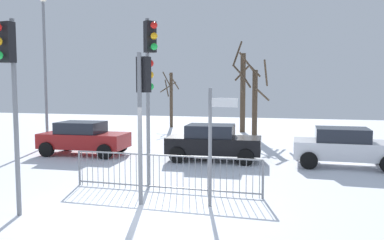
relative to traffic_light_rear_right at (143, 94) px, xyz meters
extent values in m
plane|color=white|center=(0.16, -1.07, -2.84)|extent=(60.00, 60.00, 0.00)
cylinder|color=slate|center=(-0.05, -0.14, -0.90)|extent=(0.11, 0.11, 3.87)
cube|color=black|center=(0.00, 0.01, 0.48)|extent=(0.37, 0.31, 0.90)
sphere|color=red|center=(0.08, 0.25, 0.78)|extent=(0.20, 0.20, 0.20)
sphere|color=orange|center=(0.08, 0.25, 0.48)|extent=(0.20, 0.20, 0.20)
sphere|color=green|center=(0.08, 0.25, 0.18)|extent=(0.20, 0.20, 0.20)
cylinder|color=slate|center=(-2.49, -1.67, -0.56)|extent=(0.11, 0.11, 4.55)
cube|color=black|center=(-2.51, -1.83, 1.16)|extent=(0.34, 0.26, 0.90)
cylinder|color=slate|center=(-0.50, 1.59, -0.33)|extent=(0.11, 0.11, 5.01)
cube|color=black|center=(-0.37, 1.48, 1.62)|extent=(0.38, 0.39, 0.90)
sphere|color=red|center=(-0.19, 1.31, 1.92)|extent=(0.20, 0.20, 0.20)
sphere|color=orange|center=(-0.19, 1.31, 1.62)|extent=(0.20, 0.20, 0.20)
sphere|color=green|center=(-0.19, 1.31, 1.32)|extent=(0.20, 0.20, 0.20)
cylinder|color=slate|center=(1.71, 0.15, -1.35)|extent=(0.09, 0.09, 2.98)
cube|color=white|center=(2.09, 0.03, -0.20)|extent=(0.68, 0.23, 0.22)
cube|color=slate|center=(0.16, 1.20, -1.79)|extent=(5.58, 0.09, 0.04)
cube|color=slate|center=(0.16, 1.20, -2.72)|extent=(5.58, 0.09, 0.04)
cylinder|color=slate|center=(-2.54, 1.23, -2.31)|extent=(0.02, 0.02, 1.05)
cylinder|color=slate|center=(-2.36, 1.23, -2.31)|extent=(0.02, 0.02, 1.05)
cylinder|color=slate|center=(-2.18, 1.22, -2.31)|extent=(0.02, 0.02, 1.05)
cylinder|color=slate|center=(-2.00, 1.22, -2.31)|extent=(0.02, 0.02, 1.05)
cylinder|color=slate|center=(-1.82, 1.22, -2.31)|extent=(0.02, 0.02, 1.05)
cylinder|color=slate|center=(-1.64, 1.22, -2.31)|extent=(0.02, 0.02, 1.05)
cylinder|color=slate|center=(-1.46, 1.22, -2.31)|extent=(0.02, 0.02, 1.05)
cylinder|color=slate|center=(-1.28, 1.22, -2.31)|extent=(0.02, 0.02, 1.05)
cylinder|color=slate|center=(-1.10, 1.21, -2.31)|extent=(0.02, 0.02, 1.05)
cylinder|color=slate|center=(-0.92, 1.21, -2.31)|extent=(0.02, 0.02, 1.05)
cylinder|color=slate|center=(-0.74, 1.21, -2.31)|extent=(0.02, 0.02, 1.05)
cylinder|color=slate|center=(-0.56, 1.21, -2.31)|extent=(0.02, 0.02, 1.05)
cylinder|color=slate|center=(-0.38, 1.21, -2.31)|extent=(0.02, 0.02, 1.05)
cylinder|color=slate|center=(-0.20, 1.21, -2.31)|extent=(0.02, 0.02, 1.05)
cylinder|color=slate|center=(-0.02, 1.20, -2.31)|extent=(0.02, 0.02, 1.05)
cylinder|color=slate|center=(0.16, 1.20, -2.31)|extent=(0.02, 0.02, 1.05)
cylinder|color=slate|center=(0.34, 1.20, -2.31)|extent=(0.02, 0.02, 1.05)
cylinder|color=slate|center=(0.52, 1.20, -2.31)|extent=(0.02, 0.02, 1.05)
cylinder|color=slate|center=(0.70, 1.20, -2.31)|extent=(0.02, 0.02, 1.05)
cylinder|color=slate|center=(0.88, 1.20, -2.31)|extent=(0.02, 0.02, 1.05)
cylinder|color=slate|center=(1.06, 1.19, -2.31)|extent=(0.02, 0.02, 1.05)
cylinder|color=slate|center=(1.24, 1.19, -2.31)|extent=(0.02, 0.02, 1.05)
cylinder|color=slate|center=(1.42, 1.19, -2.31)|extent=(0.02, 0.02, 1.05)
cylinder|color=slate|center=(1.60, 1.19, -2.31)|extent=(0.02, 0.02, 1.05)
cylinder|color=slate|center=(1.78, 1.19, -2.31)|extent=(0.02, 0.02, 1.05)
cylinder|color=slate|center=(1.96, 1.19, -2.31)|extent=(0.02, 0.02, 1.05)
cylinder|color=slate|center=(2.14, 1.18, -2.31)|extent=(0.02, 0.02, 1.05)
cylinder|color=slate|center=(2.32, 1.18, -2.31)|extent=(0.02, 0.02, 1.05)
cylinder|color=slate|center=(2.50, 1.18, -2.31)|extent=(0.02, 0.02, 1.05)
cylinder|color=slate|center=(2.68, 1.18, -2.31)|extent=(0.02, 0.02, 1.05)
cylinder|color=slate|center=(2.86, 1.18, -2.31)|extent=(0.02, 0.02, 1.05)
cylinder|color=slate|center=(-2.63, 1.23, -2.31)|extent=(0.06, 0.06, 1.05)
cylinder|color=slate|center=(2.95, 1.18, -2.31)|extent=(0.06, 0.06, 1.05)
cube|color=black|center=(0.57, 6.25, -2.19)|extent=(3.90, 1.93, 0.65)
cube|color=#1E232D|center=(0.42, 6.24, -1.64)|extent=(1.99, 1.61, 0.55)
cylinder|color=black|center=(1.86, 7.18, -2.52)|extent=(0.65, 0.26, 0.64)
cylinder|color=black|center=(1.97, 5.48, -2.52)|extent=(0.65, 0.26, 0.64)
cylinder|color=black|center=(-0.83, 7.01, -2.52)|extent=(0.65, 0.26, 0.64)
cylinder|color=black|center=(-0.73, 5.32, -2.52)|extent=(0.65, 0.26, 0.64)
cube|color=silver|center=(5.64, 6.28, -2.19)|extent=(3.82, 1.74, 0.65)
cube|color=#1E232D|center=(5.49, 6.28, -1.64)|extent=(1.92, 1.52, 0.55)
cylinder|color=black|center=(7.00, 7.11, -2.52)|extent=(0.64, 0.23, 0.64)
cylinder|color=black|center=(4.30, 7.14, -2.52)|extent=(0.64, 0.23, 0.64)
cylinder|color=black|center=(4.29, 5.44, -2.52)|extent=(0.64, 0.23, 0.64)
cube|color=maroon|center=(-5.29, 6.10, -2.19)|extent=(3.88, 1.88, 0.65)
cube|color=#1E232D|center=(-5.44, 6.09, -1.64)|extent=(1.97, 1.59, 0.55)
cylinder|color=black|center=(-3.99, 7.01, -2.52)|extent=(0.65, 0.25, 0.64)
cylinder|color=black|center=(-3.90, 5.31, -2.52)|extent=(0.65, 0.25, 0.64)
cylinder|color=black|center=(-6.68, 6.88, -2.52)|extent=(0.65, 0.25, 0.64)
cylinder|color=black|center=(-6.60, 5.19, -2.52)|extent=(0.65, 0.25, 0.64)
cylinder|color=slate|center=(-8.35, 7.73, 0.79)|extent=(0.14, 0.14, 7.25)
cylinder|color=#473828|center=(1.51, 13.42, -0.84)|extent=(0.31, 0.31, 3.99)
cylinder|color=#473828|center=(2.12, 13.38, 0.96)|extent=(0.19, 1.31, 1.49)
cylinder|color=#473828|center=(1.95, 13.08, -0.23)|extent=(0.81, 1.00, 0.80)
cylinder|color=#473828|center=(1.01, 13.11, 0.56)|extent=(0.75, 1.10, 0.90)
cylinder|color=#473828|center=(0.77, 13.27, 0.28)|extent=(0.42, 1.56, 0.91)
cylinder|color=#473828|center=(1.45, 13.04, 1.16)|extent=(0.86, 0.24, 0.87)
cylinder|color=#473828|center=(-5.18, 18.38, -0.80)|extent=(0.24, 0.24, 4.08)
cylinder|color=#473828|center=(-5.31, 17.97, 0.60)|extent=(0.93, 0.37, 1.41)
cylinder|color=#473828|center=(-5.45, 18.16, 0.09)|extent=(0.54, 0.66, 1.28)
cylinder|color=#473828|center=(-4.86, 18.12, 0.57)|extent=(0.64, 0.73, 1.15)
cylinder|color=#473828|center=(-5.57, 18.87, 0.17)|extent=(1.07, 0.88, 0.84)
cylinder|color=#473828|center=(0.41, 16.50, -0.23)|extent=(0.35, 0.35, 5.22)
cylinder|color=#473828|center=(0.05, 16.23, 1.32)|extent=(0.67, 0.84, 0.61)
cylinder|color=#473828|center=(0.00, 16.71, 2.38)|extent=(0.60, 0.98, 1.73)
cylinder|color=#473828|center=(0.70, 16.06, 1.78)|extent=(1.02, 0.74, 1.29)
cylinder|color=#473828|center=(0.27, 16.92, 1.08)|extent=(0.97, 0.42, 1.03)
camera|label=1|loc=(3.72, -9.25, 0.17)|focal=36.29mm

